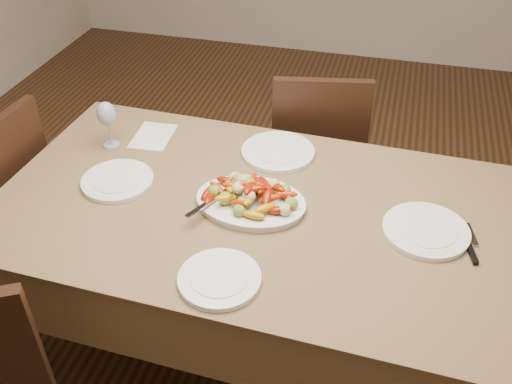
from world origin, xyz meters
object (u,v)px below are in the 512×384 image
at_px(dining_table, 256,282).
at_px(plate_left, 118,181).
at_px(plate_right, 426,231).
at_px(chair_far, 316,151).
at_px(plate_near, 220,279).
at_px(serving_platter, 251,204).
at_px(plate_far, 278,152).
at_px(wine_glass, 108,123).

xyz_separation_m(dining_table, plate_left, (-0.53, 0.00, 0.39)).
bearing_deg(dining_table, plate_right, 0.66).
height_order(chair_far, plate_near, chair_far).
distance_m(chair_far, serving_platter, 0.89).
height_order(dining_table, serving_platter, serving_platter).
xyz_separation_m(dining_table, plate_near, (-0.01, -0.37, 0.39)).
bearing_deg(chair_far, plate_far, 69.36).
bearing_deg(wine_glass, chair_far, 38.77).
distance_m(chair_far, plate_near, 1.25).
bearing_deg(dining_table, wine_glass, 160.65).
xyz_separation_m(plate_far, plate_near, (-0.01, -0.72, 0.00)).
bearing_deg(plate_right, wine_glass, 169.64).
bearing_deg(plate_far, plate_near, -91.01).
relative_size(plate_far, plate_near, 1.15).
bearing_deg(plate_far, dining_table, -89.89).
relative_size(serving_platter, plate_right, 1.32).
xyz_separation_m(serving_platter, plate_right, (0.59, 0.01, -0.00)).
relative_size(dining_table, plate_near, 7.35).
xyz_separation_m(serving_platter, plate_far, (0.02, 0.35, -0.00)).
xyz_separation_m(plate_left, plate_right, (1.10, 0.00, 0.00)).
bearing_deg(plate_right, dining_table, -179.34).
bearing_deg(plate_near, plate_left, 143.65).
height_order(plate_left, plate_far, same).
xyz_separation_m(plate_left, plate_near, (0.51, -0.38, 0.00)).
relative_size(dining_table, chair_far, 1.94).
height_order(dining_table, plate_left, plate_left).
bearing_deg(wine_glass, serving_platter, -20.20).
distance_m(plate_left, plate_far, 0.63).
bearing_deg(plate_left, plate_far, 32.90).
bearing_deg(wine_glass, plate_far, 9.40).
relative_size(chair_far, plate_near, 3.79).
distance_m(plate_right, plate_far, 0.67).
bearing_deg(serving_platter, dining_table, 15.76).
bearing_deg(wine_glass, dining_table, -19.35).
xyz_separation_m(plate_right, plate_far, (-0.58, 0.34, 0.00)).
xyz_separation_m(chair_far, serving_platter, (-0.10, -0.84, 0.30)).
distance_m(plate_left, plate_near, 0.64).
bearing_deg(plate_far, plate_right, -30.30).
bearing_deg(dining_table, serving_platter, -164.24).
height_order(plate_left, wine_glass, wine_glass).
xyz_separation_m(dining_table, wine_glass, (-0.66, 0.23, 0.48)).
height_order(dining_table, wine_glass, wine_glass).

